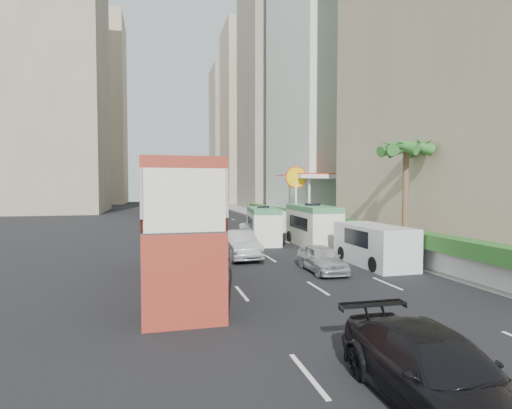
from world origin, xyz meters
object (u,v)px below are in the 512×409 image
object	(u,v)px
car_silver_lane_a	(239,258)
palm_tree	(405,200)
double_decker_bus	(176,226)
car_black	(434,408)
shell_station	(316,200)
minibus_near	(263,225)
panel_van_near	(374,245)
car_silver_lane_b	(322,272)
minibus_far	(312,226)
van_asset	(257,236)
panel_van_far	(273,220)

from	to	relation	value
car_silver_lane_a	palm_tree	distance (m)	10.58
double_decker_bus	car_silver_lane_a	distance (m)	7.34
car_black	shell_station	bearing A→B (deg)	71.89
car_black	minibus_near	size ratio (longest dim) A/B	0.84
car_black	palm_tree	world-z (taller)	palm_tree
panel_van_near	palm_tree	world-z (taller)	palm_tree
palm_tree	shell_station	world-z (taller)	palm_tree
minibus_near	shell_station	bearing A→B (deg)	59.38
car_silver_lane_a	palm_tree	size ratio (longest dim) A/B	0.75
palm_tree	shell_station	distance (m)	19.14
double_decker_bus	car_silver_lane_b	size ratio (longest dim) A/B	2.85
minibus_far	shell_station	bearing A→B (deg)	69.68
minibus_far	van_asset	bearing A→B (deg)	115.90
van_asset	double_decker_bus	bearing A→B (deg)	-120.10
car_black	panel_van_near	distance (m)	14.20
car_silver_lane_b	van_asset	size ratio (longest dim) A/B	0.84
car_silver_lane_b	palm_tree	size ratio (longest dim) A/B	0.60
minibus_near	minibus_far	bearing A→B (deg)	-31.00
car_silver_lane_b	panel_van_far	size ratio (longest dim) A/B	0.82
car_silver_lane_b	car_black	world-z (taller)	car_black
double_decker_bus	panel_van_near	xyz separation A→B (m)	(10.45, 1.91, -1.47)
minibus_near	panel_van_far	distance (m)	8.57
minibus_near	palm_tree	bearing A→B (deg)	-40.48
palm_tree	shell_station	size ratio (longest dim) A/B	0.80
double_decker_bus	car_silver_lane_b	world-z (taller)	double_decker_bus
minibus_near	palm_tree	size ratio (longest dim) A/B	0.91
van_asset	shell_station	size ratio (longest dim) A/B	0.57
van_asset	palm_tree	size ratio (longest dim) A/B	0.72
van_asset	minibus_far	distance (m)	6.76
minibus_far	shell_station	distance (m)	15.05
car_silver_lane_b	shell_station	distance (m)	23.97
palm_tree	double_decker_bus	bearing A→B (deg)	-163.84
panel_van_near	van_asset	bearing A→B (deg)	102.51
van_asset	shell_station	world-z (taller)	shell_station
car_black	palm_tree	distance (m)	17.95
minibus_near	panel_van_near	distance (m)	10.38
car_silver_lane_b	double_decker_bus	bearing A→B (deg)	-171.06
car_silver_lane_a	panel_van_far	xyz separation A→B (m)	(6.26, 13.95, 0.94)
double_decker_bus	car_black	distance (m)	11.87
panel_van_near	minibus_far	bearing A→B (deg)	93.65
double_decker_bus	van_asset	size ratio (longest dim) A/B	2.39
car_black	shell_station	world-z (taller)	shell_station
double_decker_bus	minibus_far	distance (m)	13.66
car_silver_lane_a	van_asset	xyz separation A→B (m)	(3.52, 9.70, 0.00)
minibus_far	palm_tree	world-z (taller)	palm_tree
minibus_near	shell_station	distance (m)	14.54
double_decker_bus	car_silver_lane_a	size ratio (longest dim) A/B	2.29
car_silver_lane_b	minibus_near	distance (m)	10.84
panel_van_near	shell_station	distance (m)	21.88
minibus_far	panel_van_far	distance (m)	10.37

